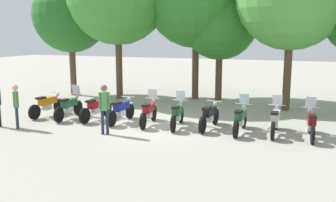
# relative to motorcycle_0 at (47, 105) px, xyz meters

# --- Properties ---
(ground_plane) EXTENTS (80.00, 80.00, 0.00)m
(ground_plane) POSITION_rel_motorcycle_0_xyz_m (5.45, 0.14, -0.50)
(ground_plane) COLOR #ADA899
(motorcycle_0) EXTENTS (0.62, 2.19, 0.99)m
(motorcycle_0) POSITION_rel_motorcycle_0_xyz_m (0.00, 0.00, 0.00)
(motorcycle_0) COLOR black
(motorcycle_0) RESTS_ON ground_plane
(motorcycle_1) EXTENTS (0.62, 2.19, 1.37)m
(motorcycle_1) POSITION_rel_motorcycle_0_xyz_m (1.21, -0.09, 0.01)
(motorcycle_1) COLOR black
(motorcycle_1) RESTS_ON ground_plane
(motorcycle_2) EXTENTS (0.62, 2.19, 0.99)m
(motorcycle_2) POSITION_rel_motorcycle_0_xyz_m (2.42, 0.10, 0.00)
(motorcycle_2) COLOR black
(motorcycle_2) RESTS_ON ground_plane
(motorcycle_3) EXTENTS (0.62, 2.19, 0.99)m
(motorcycle_3) POSITION_rel_motorcycle_0_xyz_m (3.63, 0.05, 0.00)
(motorcycle_3) COLOR black
(motorcycle_3) RESTS_ON ground_plane
(motorcycle_4) EXTENTS (0.62, 2.18, 1.37)m
(motorcycle_4) POSITION_rel_motorcycle_0_xyz_m (4.84, 0.09, 0.01)
(motorcycle_4) COLOR black
(motorcycle_4) RESTS_ON ground_plane
(motorcycle_5) EXTENTS (0.62, 2.18, 1.37)m
(motorcycle_5) POSITION_rel_motorcycle_0_xyz_m (6.05, 0.10, 0.01)
(motorcycle_5) COLOR black
(motorcycle_5) RESTS_ON ground_plane
(motorcycle_6) EXTENTS (0.62, 2.19, 0.99)m
(motorcycle_6) POSITION_rel_motorcycle_0_xyz_m (7.26, 0.32, 0.00)
(motorcycle_6) COLOR black
(motorcycle_6) RESTS_ON ground_plane
(motorcycle_7) EXTENTS (0.62, 2.19, 1.37)m
(motorcycle_7) POSITION_rel_motorcycle_0_xyz_m (8.47, 0.14, 0.01)
(motorcycle_7) COLOR black
(motorcycle_7) RESTS_ON ground_plane
(motorcycle_8) EXTENTS (0.62, 2.19, 1.37)m
(motorcycle_8) POSITION_rel_motorcycle_0_xyz_m (9.68, 0.34, 0.01)
(motorcycle_8) COLOR black
(motorcycle_8) RESTS_ON ground_plane
(motorcycle_9) EXTENTS (0.62, 2.19, 1.37)m
(motorcycle_9) POSITION_rel_motorcycle_0_xyz_m (10.89, 0.30, 0.01)
(motorcycle_9) COLOR black
(motorcycle_9) RESTS_ON ground_plane
(person_0) EXTENTS (0.40, 0.32, 1.80)m
(person_0) POSITION_rel_motorcycle_0_xyz_m (3.96, -1.84, 0.57)
(person_0) COLOR #232D4C
(person_0) RESTS_ON ground_plane
(person_2) EXTENTS (0.34, 0.34, 1.69)m
(person_2) POSITION_rel_motorcycle_0_xyz_m (0.37, -2.26, 0.49)
(person_2) COLOR #232D4C
(person_2) RESTS_ON ground_plane
(tree_0) EXTENTS (4.29, 4.29, 6.79)m
(tree_0) POSITION_rel_motorcycle_0_xyz_m (-2.30, 5.33, 4.13)
(tree_0) COLOR brown
(tree_0) RESTS_ON ground_plane
(tree_3) EXTENTS (4.06, 4.06, 6.25)m
(tree_3) POSITION_rel_motorcycle_0_xyz_m (6.12, 6.69, 3.70)
(tree_3) COLOR brown
(tree_3) RESTS_ON ground_plane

